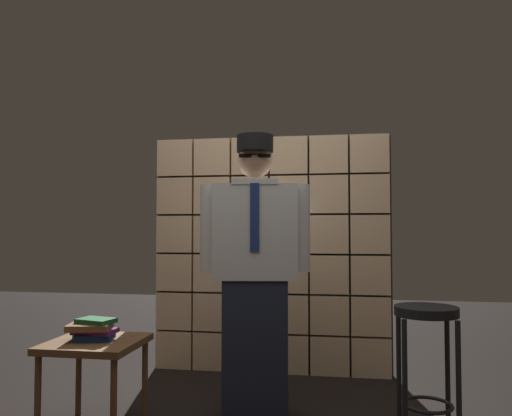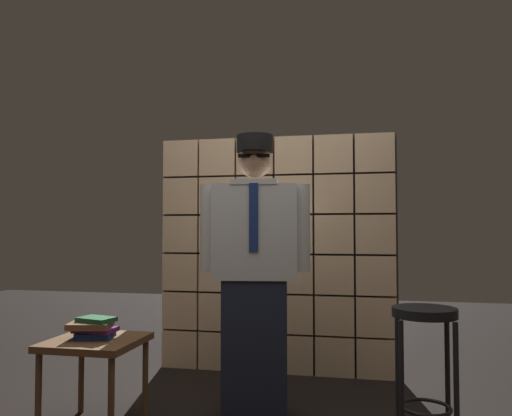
{
  "view_description": "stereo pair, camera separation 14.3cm",
  "coord_description": "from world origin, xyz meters",
  "px_view_note": "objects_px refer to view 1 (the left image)",
  "views": [
    {
      "loc": [
        0.56,
        -2.67,
        1.17
      ],
      "look_at": [
        0.04,
        0.54,
        1.31
      ],
      "focal_mm": 35.42,
      "sensor_mm": 36.0,
      "label": 1
    },
    {
      "loc": [
        0.7,
        -2.64,
        1.17
      ],
      "look_at": [
        0.04,
        0.54,
        1.31
      ],
      "focal_mm": 35.42,
      "sensor_mm": 36.0,
      "label": 2
    }
  ],
  "objects_px": {
    "side_table": "(95,352)",
    "book_stack": "(94,329)",
    "coffee_mug": "(80,330)",
    "bar_stool": "(427,342)",
    "standing_person": "(255,268)"
  },
  "relations": [
    {
      "from": "book_stack",
      "to": "coffee_mug",
      "type": "relative_size",
      "value": 2.2
    },
    {
      "from": "bar_stool",
      "to": "coffee_mug",
      "type": "relative_size",
      "value": 5.96
    },
    {
      "from": "side_table",
      "to": "standing_person",
      "type": "bearing_deg",
      "value": 24.1
    },
    {
      "from": "book_stack",
      "to": "coffee_mug",
      "type": "distance_m",
      "value": 0.1
    },
    {
      "from": "side_table",
      "to": "book_stack",
      "type": "relative_size",
      "value": 1.88
    },
    {
      "from": "side_table",
      "to": "book_stack",
      "type": "xyz_separation_m",
      "value": [
        -0.01,
        -0.0,
        0.13
      ]
    },
    {
      "from": "side_table",
      "to": "coffee_mug",
      "type": "distance_m",
      "value": 0.16
    },
    {
      "from": "book_stack",
      "to": "coffee_mug",
      "type": "bearing_deg",
      "value": 164.75
    },
    {
      "from": "standing_person",
      "to": "side_table",
      "type": "relative_size",
      "value": 3.4
    },
    {
      "from": "side_table",
      "to": "book_stack",
      "type": "height_order",
      "value": "book_stack"
    },
    {
      "from": "standing_person",
      "to": "coffee_mug",
      "type": "relative_size",
      "value": 14.07
    },
    {
      "from": "standing_person",
      "to": "book_stack",
      "type": "xyz_separation_m",
      "value": [
        -0.89,
        -0.4,
        -0.34
      ]
    },
    {
      "from": "standing_person",
      "to": "book_stack",
      "type": "bearing_deg",
      "value": -164.46
    },
    {
      "from": "bar_stool",
      "to": "side_table",
      "type": "distance_m",
      "value": 1.88
    },
    {
      "from": "standing_person",
      "to": "bar_stool",
      "type": "bearing_deg",
      "value": -25.62
    }
  ]
}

